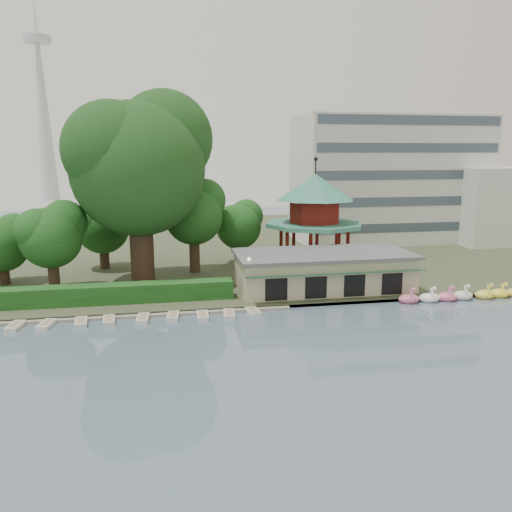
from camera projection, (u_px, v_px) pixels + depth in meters
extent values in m
plane|color=slate|center=(277.00, 395.00, 30.55)|extent=(220.00, 220.00, 0.00)
cube|color=#424930|center=(206.00, 244.00, 80.62)|extent=(220.00, 70.00, 0.40)
cube|color=gray|center=(237.00, 308.00, 47.19)|extent=(220.00, 0.60, 0.30)
cube|color=gray|center=(105.00, 316.00, 44.98)|extent=(34.00, 1.60, 0.24)
cube|color=#BAAD89|center=(323.00, 272.00, 53.08)|extent=(18.00, 8.00, 3.60)
cube|color=#595B5E|center=(324.00, 254.00, 52.68)|extent=(18.60, 8.60, 0.30)
cube|color=#194C2D|center=(337.00, 274.00, 48.77)|extent=(18.00, 1.59, 0.45)
cylinder|color=#BAAD89|center=(313.00, 262.00, 63.31)|extent=(10.40, 10.40, 1.20)
cylinder|color=#378066|center=(314.00, 224.00, 62.33)|extent=(12.40, 12.40, 0.50)
cylinder|color=maroon|center=(315.00, 211.00, 62.00)|extent=(6.40, 6.40, 2.80)
cone|color=#378066|center=(315.00, 187.00, 61.40)|extent=(10.00, 10.00, 3.20)
cylinder|color=black|center=(316.00, 166.00, 60.90)|extent=(0.16, 0.16, 1.80)
cube|color=silver|center=(388.00, 179.00, 81.95)|extent=(30.00, 14.00, 20.00)
cube|color=silver|center=(497.00, 205.00, 79.80)|extent=(14.00, 10.00, 12.00)
cone|color=silver|center=(42.00, 102.00, 152.00)|extent=(6.00, 6.00, 60.00)
cylinder|color=silver|center=(37.00, 39.00, 148.39)|extent=(8.00, 8.00, 2.00)
cube|color=#1F531C|center=(76.00, 295.00, 47.39)|extent=(30.00, 2.00, 1.80)
cylinder|color=black|center=(249.00, 280.00, 48.64)|extent=(0.12, 0.12, 4.00)
sphere|color=beige|center=(249.00, 259.00, 48.22)|extent=(0.36, 0.36, 0.36)
cylinder|color=#3A281C|center=(141.00, 238.00, 54.85)|extent=(2.59, 2.59, 10.07)
sphere|color=#1D4719|center=(138.00, 169.00, 53.35)|extent=(14.39, 14.39, 14.39)
sphere|color=#1D4719|center=(164.00, 139.00, 55.29)|extent=(10.79, 10.79, 10.79)
sphere|color=#1D4719|center=(111.00, 150.00, 51.11)|extent=(10.07, 10.07, 10.07)
cylinder|color=#3A281C|center=(53.00, 270.00, 51.88)|extent=(1.13, 1.13, 4.54)
sphere|color=#1F531C|center=(51.00, 238.00, 51.21)|extent=(6.30, 6.30, 6.30)
sphere|color=#1F531C|center=(64.00, 222.00, 52.05)|extent=(4.73, 4.73, 4.73)
sphere|color=#1F531C|center=(37.00, 230.00, 50.22)|extent=(4.41, 4.41, 4.41)
cylinder|color=#3A281C|center=(4.00, 268.00, 54.78)|extent=(1.06, 1.06, 3.52)
sphere|color=#1F531C|center=(2.00, 245.00, 54.26)|extent=(5.89, 5.89, 5.89)
sphere|color=#1F531C|center=(14.00, 233.00, 55.09)|extent=(4.42, 4.42, 4.42)
cylinder|color=#3A281C|center=(194.00, 250.00, 60.22)|extent=(1.25, 1.25, 5.52)
sphere|color=#1F531C|center=(194.00, 216.00, 59.40)|extent=(6.95, 6.95, 6.95)
sphere|color=#1F531C|center=(204.00, 200.00, 60.30)|extent=(5.22, 5.22, 5.22)
sphere|color=#1F531C|center=(183.00, 207.00, 58.29)|extent=(4.87, 4.87, 4.87)
cylinder|color=#3A281C|center=(239.00, 248.00, 65.30)|extent=(1.06, 1.06, 3.91)
sphere|color=#1F531C|center=(239.00, 227.00, 64.72)|extent=(5.89, 5.89, 5.89)
sphere|color=#1F531C|center=(246.00, 216.00, 65.53)|extent=(4.42, 4.42, 4.42)
sphere|color=#1F531C|center=(231.00, 221.00, 63.81)|extent=(4.12, 4.12, 4.12)
cylinder|color=#3A281C|center=(104.00, 252.00, 62.27)|extent=(1.16, 1.16, 4.16)
sphere|color=#1F531C|center=(103.00, 228.00, 61.65)|extent=(6.47, 6.47, 6.47)
sphere|color=#1F531C|center=(114.00, 216.00, 62.54)|extent=(4.85, 4.85, 4.85)
sphere|color=#1F531C|center=(92.00, 222.00, 60.66)|extent=(4.53, 4.53, 4.53)
ellipsoid|color=#D7698A|center=(409.00, 299.00, 49.52)|extent=(2.16, 1.44, 0.99)
cylinder|color=#D7698A|center=(412.00, 295.00, 48.88)|extent=(0.26, 0.79, 1.29)
sphere|color=#D7698A|center=(414.00, 290.00, 48.46)|extent=(0.44, 0.44, 0.44)
ellipsoid|color=white|center=(429.00, 298.00, 49.87)|extent=(2.16, 1.44, 0.99)
cylinder|color=white|center=(432.00, 294.00, 49.23)|extent=(0.26, 0.79, 1.29)
sphere|color=white|center=(435.00, 289.00, 48.81)|extent=(0.44, 0.44, 0.44)
ellipsoid|color=pink|center=(447.00, 297.00, 50.22)|extent=(2.16, 1.44, 0.99)
cylinder|color=pink|center=(451.00, 293.00, 49.58)|extent=(0.26, 0.79, 1.29)
sphere|color=pink|center=(453.00, 288.00, 49.16)|extent=(0.44, 0.44, 0.44)
ellipsoid|color=silver|center=(462.00, 296.00, 50.65)|extent=(2.16, 1.44, 0.99)
cylinder|color=silver|center=(466.00, 292.00, 50.01)|extent=(0.26, 0.79, 1.29)
sphere|color=silver|center=(468.00, 287.00, 49.59)|extent=(0.44, 0.44, 0.44)
ellipsoid|color=yellow|center=(485.00, 295.00, 51.01)|extent=(2.16, 1.44, 0.99)
cylinder|color=yellow|center=(489.00, 291.00, 50.37)|extent=(0.26, 0.79, 1.29)
sphere|color=yellow|center=(491.00, 286.00, 49.95)|extent=(0.44, 0.44, 0.44)
ellipsoid|color=#FFEE3B|center=(499.00, 294.00, 51.44)|extent=(2.16, 1.44, 0.99)
cylinder|color=#FFEE3B|center=(503.00, 290.00, 50.80)|extent=(0.26, 0.79, 1.29)
sphere|color=#FFEE3B|center=(506.00, 284.00, 50.38)|extent=(0.44, 0.44, 0.44)
cube|color=silver|center=(15.00, 326.00, 42.23)|extent=(1.28, 2.41, 0.36)
cube|color=silver|center=(46.00, 325.00, 42.61)|extent=(1.38, 2.44, 0.36)
cube|color=silver|center=(81.00, 322.00, 43.23)|extent=(1.23, 2.39, 0.36)
cube|color=silver|center=(109.00, 320.00, 43.74)|extent=(1.23, 2.39, 0.36)
cube|color=silver|center=(143.00, 318.00, 44.19)|extent=(1.17, 2.37, 0.36)
cube|color=silver|center=(173.00, 316.00, 44.86)|extent=(1.23, 2.39, 0.36)
cube|color=silver|center=(203.00, 316.00, 44.98)|extent=(1.06, 2.33, 0.36)
cube|color=silver|center=(229.00, 314.00, 45.42)|extent=(1.16, 2.36, 0.36)
cube|color=silver|center=(253.00, 311.00, 46.16)|extent=(1.26, 2.40, 0.36)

